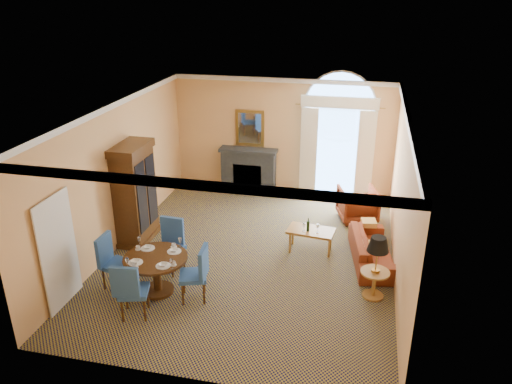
% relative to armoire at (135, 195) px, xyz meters
% --- Properties ---
extents(ground, '(7.50, 7.50, 0.00)m').
position_rel_armoire_xyz_m(ground, '(2.72, -0.21, -1.10)').
color(ground, '#14133E').
rests_on(ground, ground).
extents(room_envelope, '(6.04, 7.52, 3.45)m').
position_rel_armoire_xyz_m(room_envelope, '(2.69, 0.46, 1.41)').
color(room_envelope, '#F0B672').
rests_on(room_envelope, ground).
extents(armoire, '(0.65, 1.16, 2.28)m').
position_rel_armoire_xyz_m(armoire, '(0.00, 0.00, 0.00)').
color(armoire, '#361F0C').
rests_on(armoire, ground).
extents(dining_table, '(1.21, 1.21, 0.96)m').
position_rel_armoire_xyz_m(dining_table, '(1.29, -1.92, -0.54)').
color(dining_table, '#361F0C').
rests_on(dining_table, ground).
extents(dining_chair_north, '(0.61, 0.61, 1.11)m').
position_rel_armoire_xyz_m(dining_chair_north, '(1.25, -1.04, -0.47)').
color(dining_chair_north, '#254F92').
rests_on(dining_chair_north, ground).
extents(dining_chair_south, '(0.61, 0.61, 1.11)m').
position_rel_armoire_xyz_m(dining_chair_south, '(1.19, -2.80, -0.47)').
color(dining_chair_south, '#254F92').
rests_on(dining_chair_south, ground).
extents(dining_chair_east, '(0.62, 0.62, 1.11)m').
position_rel_armoire_xyz_m(dining_chair_east, '(2.15, -1.99, -0.47)').
color(dining_chair_east, '#254F92').
rests_on(dining_chair_east, ground).
extents(dining_chair_west, '(0.62, 0.62, 1.11)m').
position_rel_armoire_xyz_m(dining_chair_west, '(0.39, -1.95, -0.47)').
color(dining_chair_west, '#254F92').
rests_on(dining_chair_west, ground).
extents(sofa, '(1.08, 2.08, 0.58)m').
position_rel_armoire_xyz_m(sofa, '(5.27, 0.14, -0.81)').
color(sofa, maroon).
rests_on(sofa, ground).
extents(armchair, '(1.12, 1.14, 0.83)m').
position_rel_armoire_xyz_m(armchair, '(4.88, 2.15, -0.69)').
color(armchair, maroon).
rests_on(armchair, ground).
extents(coffee_table, '(1.07, 0.68, 0.82)m').
position_rel_armoire_xyz_m(coffee_table, '(3.94, 0.31, -0.63)').
color(coffee_table, '#AD7534').
rests_on(coffee_table, ground).
extents(side_table, '(0.54, 0.54, 1.23)m').
position_rel_armoire_xyz_m(side_table, '(5.32, -1.18, -0.29)').
color(side_table, '#AD7534').
rests_on(side_table, ground).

